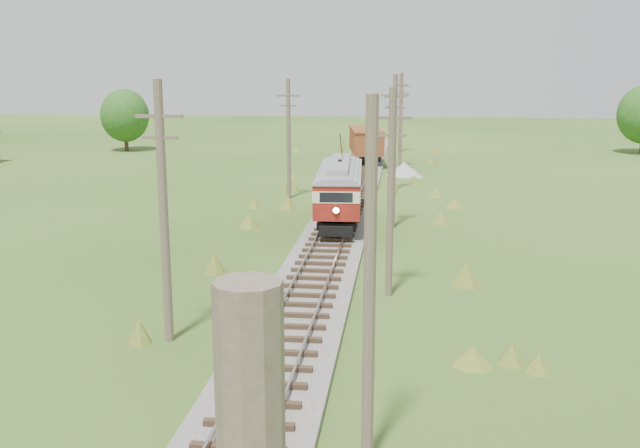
# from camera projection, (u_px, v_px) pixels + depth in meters

# --- Properties ---
(railbed_main) EXTENTS (3.60, 96.00, 0.57)m
(railbed_main) POSITION_uv_depth(u_px,v_px,m) (343.00, 213.00, 45.80)
(railbed_main) COLOR #605B54
(railbed_main) RESTS_ON ground
(streetcar) EXTENTS (3.17, 11.13, 5.04)m
(streetcar) POSITION_uv_depth(u_px,v_px,m) (340.00, 186.00, 42.79)
(streetcar) COLOR black
(streetcar) RESTS_ON ground
(gondola) EXTENTS (4.01, 9.13, 2.93)m
(gondola) POSITION_uv_depth(u_px,v_px,m) (366.00, 142.00, 70.41)
(gondola) COLOR black
(gondola) RESTS_ON ground
(gravel_pile) EXTENTS (3.21, 3.41, 1.17)m
(gravel_pile) POSITION_uv_depth(u_px,v_px,m) (405.00, 170.00, 62.96)
(gravel_pile) COLOR gray
(gravel_pile) RESTS_ON ground
(utility_pole_r_1) EXTENTS (0.30, 0.30, 8.80)m
(utility_pole_r_1) POSITION_uv_depth(u_px,v_px,m) (369.00, 287.00, 16.41)
(utility_pole_r_1) COLOR brown
(utility_pole_r_1) RESTS_ON ground
(utility_pole_r_2) EXTENTS (1.60, 0.30, 8.60)m
(utility_pole_r_2) POSITION_uv_depth(u_px,v_px,m) (391.00, 191.00, 28.99)
(utility_pole_r_2) COLOR brown
(utility_pole_r_2) RESTS_ON ground
(utility_pole_r_3) EXTENTS (1.60, 0.30, 9.00)m
(utility_pole_r_3) POSITION_uv_depth(u_px,v_px,m) (394.00, 150.00, 41.57)
(utility_pole_r_3) COLOR brown
(utility_pole_r_3) RESTS_ON ground
(utility_pole_r_4) EXTENTS (1.60, 0.30, 8.40)m
(utility_pole_r_4) POSITION_uv_depth(u_px,v_px,m) (394.00, 135.00, 54.26)
(utility_pole_r_4) COLOR brown
(utility_pole_r_4) RESTS_ON ground
(utility_pole_r_5) EXTENTS (1.60, 0.30, 8.90)m
(utility_pole_r_5) POSITION_uv_depth(u_px,v_px,m) (401.00, 120.00, 66.77)
(utility_pole_r_5) COLOR brown
(utility_pole_r_5) RESTS_ON ground
(utility_pole_r_6) EXTENTS (1.60, 0.30, 8.70)m
(utility_pole_r_6) POSITION_uv_depth(u_px,v_px,m) (400.00, 112.00, 79.42)
(utility_pole_r_6) COLOR brown
(utility_pole_r_6) RESTS_ON ground
(utility_pole_l_a) EXTENTS (1.60, 0.30, 9.00)m
(utility_pole_l_a) POSITION_uv_depth(u_px,v_px,m) (164.00, 211.00, 23.99)
(utility_pole_l_a) COLOR brown
(utility_pole_l_a) RESTS_ON ground
(utility_pole_l_b) EXTENTS (1.60, 0.30, 8.60)m
(utility_pole_l_b) POSITION_uv_depth(u_px,v_px,m) (289.00, 138.00, 51.23)
(utility_pole_l_b) COLOR brown
(utility_pole_l_b) RESTS_ON ground
(tree_mid_a) EXTENTS (5.46, 5.46, 7.03)m
(tree_mid_a) POSITION_uv_depth(u_px,v_px,m) (125.00, 115.00, 81.18)
(tree_mid_a) COLOR #38281C
(tree_mid_a) RESTS_ON ground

